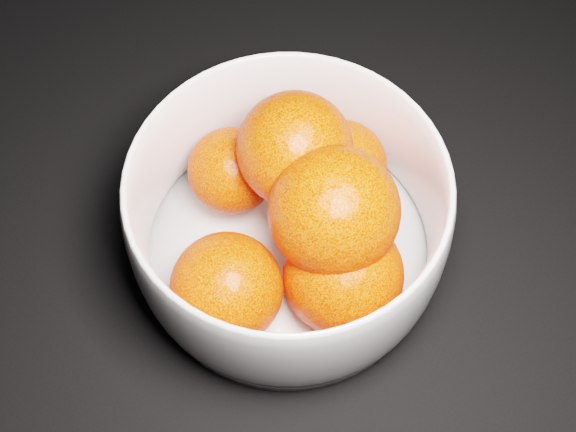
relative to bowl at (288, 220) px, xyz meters
name	(u,v)px	position (x,y,z in m)	size (l,w,h in m)	color
bowl	(288,220)	(0.00, 0.00, 0.00)	(0.25, 0.25, 0.12)	silver
orange_pile	(302,216)	(0.01, -0.01, 0.01)	(0.21, 0.20, 0.14)	#FD3909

